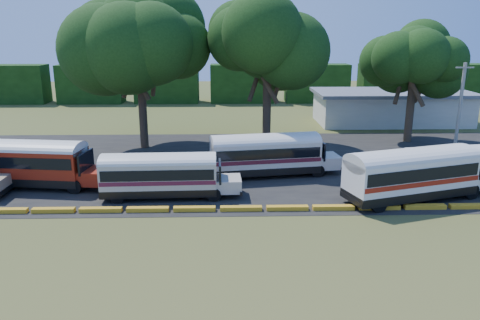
{
  "coord_description": "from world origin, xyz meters",
  "views": [
    {
      "loc": [
        -2.3,
        -27.19,
        11.29
      ],
      "look_at": [
        -1.44,
        6.0,
        2.01
      ],
      "focal_mm": 35.0,
      "sensor_mm": 36.0,
      "label": 1
    }
  ],
  "objects_px": {
    "bus_white_red": "(414,172)",
    "tree_west": "(138,33)",
    "bus_red": "(28,160)",
    "bus_cream_west": "(162,173)"
  },
  "relations": [
    {
      "from": "bus_white_red",
      "to": "tree_west",
      "type": "height_order",
      "value": "tree_west"
    },
    {
      "from": "tree_west",
      "to": "bus_white_red",
      "type": "bearing_deg",
      "value": -36.85
    },
    {
      "from": "bus_white_red",
      "to": "bus_red",
      "type": "bearing_deg",
      "value": 155.21
    },
    {
      "from": "bus_red",
      "to": "bus_white_red",
      "type": "height_order",
      "value": "bus_white_red"
    },
    {
      "from": "bus_red",
      "to": "bus_cream_west",
      "type": "height_order",
      "value": "bus_red"
    },
    {
      "from": "bus_red",
      "to": "bus_cream_west",
      "type": "distance_m",
      "value": 10.48
    },
    {
      "from": "bus_cream_west",
      "to": "bus_white_red",
      "type": "bearing_deg",
      "value": -5.35
    },
    {
      "from": "bus_red",
      "to": "bus_cream_west",
      "type": "bearing_deg",
      "value": -6.64
    },
    {
      "from": "bus_cream_west",
      "to": "bus_white_red",
      "type": "relative_size",
      "value": 0.85
    },
    {
      "from": "bus_cream_west",
      "to": "tree_west",
      "type": "bearing_deg",
      "value": 102.5
    }
  ]
}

